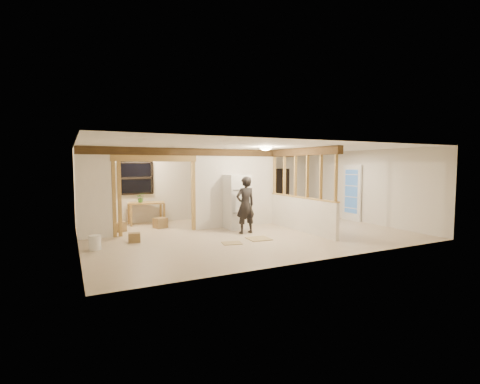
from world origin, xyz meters
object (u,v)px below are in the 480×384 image
woman (245,205)px  shop_vac (102,220)px  bookshelf (278,191)px  refrigerator (237,202)px  work_table (147,213)px

woman → shop_vac: size_ratio=2.66×
bookshelf → refrigerator: bearing=-142.8°
woman → work_table: woman is taller
refrigerator → shop_vac: bearing=157.5°
woman → bookshelf: size_ratio=0.90×
shop_vac → bookshelf: bearing=5.5°
work_table → bookshelf: bookshelf is taller
refrigerator → bookshelf: 3.68m
shop_vac → bookshelf: size_ratio=0.34×
refrigerator → work_table: size_ratio=1.43×
refrigerator → work_table: (-2.37, 2.10, -0.47)m
refrigerator → woman: refrigerator is taller
bookshelf → shop_vac: bearing=-174.5°
bookshelf → woman: bearing=-135.2°
refrigerator → shop_vac: (-3.80, 1.58, -0.53)m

